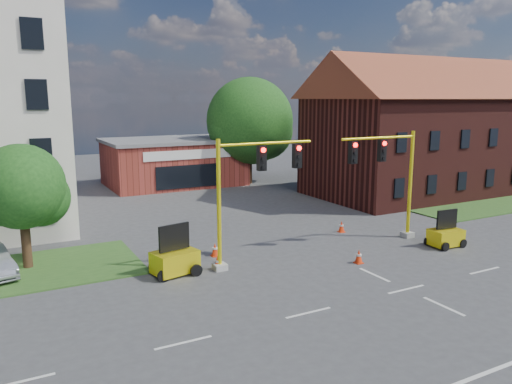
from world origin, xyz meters
TOP-DOWN VIEW (x-y plane):
  - ground at (0.00, 0.00)m, footprint 120.00×120.00m
  - grass_verge_ne at (18.00, 9.00)m, footprint 14.00×4.00m
  - lane_markings at (0.00, -3.00)m, footprint 60.00×36.00m
  - brick_shop at (0.00, 29.98)m, footprint 12.40×8.40m
  - townhouse_row at (18.00, 16.00)m, footprint 21.00×11.00m
  - tree_large at (6.91, 27.08)m, footprint 8.51×8.11m
  - tree_nw_front at (-13.80, 10.58)m, footprint 4.19×3.99m
  - signal_mast_west at (-4.36, 6.00)m, footprint 5.30×0.60m
  - signal_mast_east at (4.36, 6.00)m, footprint 5.30×0.60m
  - trailer_west at (-8.06, 6.44)m, footprint 2.22×1.72m
  - trailer_east at (6.47, 3.64)m, footprint 1.81×1.28m
  - cone_a at (-6.08, 6.09)m, footprint 0.40×0.40m
  - cone_b at (-5.37, 8.02)m, footprint 0.40×0.40m
  - cone_c at (0.44, 3.66)m, footprint 0.40×0.40m
  - cone_d at (3.29, 8.72)m, footprint 0.40×0.40m
  - pickup_white at (13.74, 14.04)m, footprint 5.36×3.97m

SIDE VIEW (x-z plane):
  - ground at x=0.00m, z-range 0.00..0.00m
  - lane_markings at x=0.00m, z-range 0.00..0.01m
  - grass_verge_ne at x=18.00m, z-range 0.00..0.08m
  - cone_a at x=-6.08m, z-range -0.01..0.69m
  - cone_b at x=-5.37m, z-range -0.01..0.69m
  - cone_c at x=0.44m, z-range -0.01..0.69m
  - cone_d at x=3.29m, z-range -0.01..0.69m
  - trailer_east at x=6.47m, z-range -0.37..1.60m
  - pickup_white at x=13.74m, z-range 0.00..1.35m
  - trailer_west at x=-8.06m, z-range -0.42..1.84m
  - brick_shop at x=0.00m, z-range 0.01..4.31m
  - tree_nw_front at x=-13.80m, z-range 0.81..6.78m
  - signal_mast_west at x=-4.36m, z-range 0.82..7.02m
  - signal_mast_east at x=4.36m, z-range 0.82..7.02m
  - tree_large at x=6.91m, z-range 0.68..10.64m
  - townhouse_row at x=18.00m, z-range 0.18..11.68m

